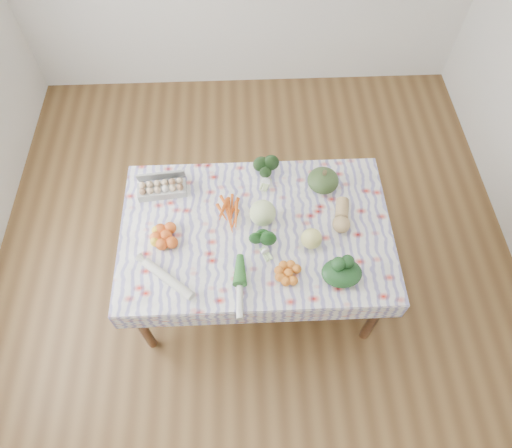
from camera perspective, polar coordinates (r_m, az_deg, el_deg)
name	(u,v)px	position (r m, az deg, el deg)	size (l,w,h in m)	color
ground	(256,282)	(3.46, 0.00, -7.26)	(4.50, 4.50, 0.00)	brown
dining_table	(256,236)	(2.86, 0.00, -1.51)	(1.60, 1.00, 0.75)	brown
tablecloth	(256,230)	(2.79, 0.00, -0.70)	(1.66, 1.06, 0.01)	white
egg_carton	(162,189)	(2.97, -11.67, 4.30)	(0.31, 0.12, 0.08)	#A2A29D
carrot_bunch	(230,215)	(2.82, -3.21, 1.18)	(0.21, 0.19, 0.04)	#DE5A16
kale_bunch	(268,173)	(2.95, 1.47, 6.44)	(0.16, 0.14, 0.14)	#193313
kabocha_squash	(323,180)	(2.95, 8.39, 5.42)	(0.20, 0.20, 0.13)	#374F25
cabbage	(263,213)	(2.75, 0.84, 1.39)	(0.16, 0.16, 0.16)	#C2D68C
butternut_squash	(342,215)	(2.83, 10.70, 1.11)	(0.11, 0.23, 0.11)	tan
orange_cluster	(166,236)	(2.77, -11.18, -1.46)	(0.23, 0.23, 0.08)	#E55A1B
broccoli	(262,244)	(2.68, 0.70, -2.57)	(0.13, 0.13, 0.10)	#174616
mandarin_cluster	(288,273)	(2.62, 4.06, -6.08)	(0.19, 0.19, 0.06)	orange
grapefruit	(311,239)	(2.70, 6.95, -1.83)	(0.12, 0.12, 0.12)	#DBD670
spinach_bag	(342,273)	(2.63, 10.66, -6.03)	(0.23, 0.19, 0.10)	#153717
daikon	(168,279)	(2.64, -10.93, -6.75)	(0.05, 0.05, 0.38)	beige
leek	(240,288)	(2.58, -2.03, -7.97)	(0.04, 0.04, 0.37)	silver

